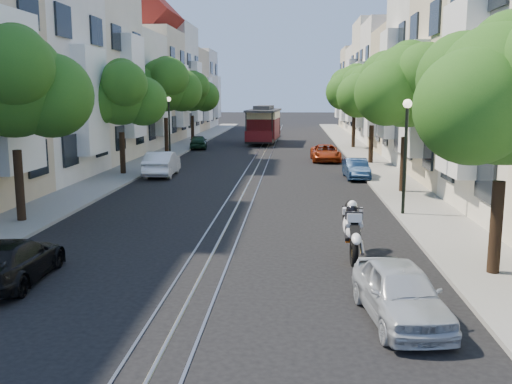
% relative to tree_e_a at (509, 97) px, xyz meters
% --- Properties ---
extents(ground, '(200.00, 200.00, 0.00)m').
position_rel_tree_e_a_xyz_m(ground, '(-7.26, 31.02, -4.40)').
color(ground, black).
rests_on(ground, ground).
extents(sidewalk_east, '(2.50, 80.00, 0.12)m').
position_rel_tree_e_a_xyz_m(sidewalk_east, '(-0.01, 31.02, -4.34)').
color(sidewalk_east, gray).
rests_on(sidewalk_east, ground).
extents(sidewalk_west, '(2.50, 80.00, 0.12)m').
position_rel_tree_e_a_xyz_m(sidewalk_west, '(-14.51, 31.02, -4.34)').
color(sidewalk_west, gray).
rests_on(sidewalk_west, ground).
extents(rail_left, '(0.06, 80.00, 0.02)m').
position_rel_tree_e_a_xyz_m(rail_left, '(-7.81, 31.02, -4.39)').
color(rail_left, gray).
rests_on(rail_left, ground).
extents(rail_slot, '(0.06, 80.00, 0.02)m').
position_rel_tree_e_a_xyz_m(rail_slot, '(-7.26, 31.02, -4.39)').
color(rail_slot, gray).
rests_on(rail_slot, ground).
extents(rail_right, '(0.06, 80.00, 0.02)m').
position_rel_tree_e_a_xyz_m(rail_right, '(-6.71, 31.02, -4.39)').
color(rail_right, gray).
rests_on(rail_right, ground).
extents(lane_line, '(0.08, 80.00, 0.01)m').
position_rel_tree_e_a_xyz_m(lane_line, '(-7.26, 31.02, -4.40)').
color(lane_line, tan).
rests_on(lane_line, ground).
extents(townhouses_east, '(7.75, 72.00, 12.00)m').
position_rel_tree_e_a_xyz_m(townhouses_east, '(4.61, 30.94, 0.79)').
color(townhouses_east, beige).
rests_on(townhouses_east, ground).
extents(townhouses_west, '(7.75, 72.00, 11.76)m').
position_rel_tree_e_a_xyz_m(townhouses_west, '(-19.13, 30.94, 0.68)').
color(townhouses_west, silver).
rests_on(townhouses_west, ground).
extents(tree_e_a, '(4.72, 3.87, 6.27)m').
position_rel_tree_e_a_xyz_m(tree_e_a, '(0.00, 0.00, 0.00)').
color(tree_e_a, black).
rests_on(tree_e_a, ground).
extents(tree_e_b, '(4.93, 4.08, 6.68)m').
position_rel_tree_e_a_xyz_m(tree_e_b, '(0.00, 12.00, 0.34)').
color(tree_e_b, black).
rests_on(tree_e_b, ground).
extents(tree_e_c, '(4.84, 3.99, 6.52)m').
position_rel_tree_e_a_xyz_m(tree_e_c, '(0.00, 23.00, 0.20)').
color(tree_e_c, black).
rests_on(tree_e_c, ground).
extents(tree_e_d, '(5.01, 4.16, 6.85)m').
position_rel_tree_e_a_xyz_m(tree_e_d, '(0.00, 34.00, 0.47)').
color(tree_e_d, black).
rests_on(tree_e_d, ground).
extents(tree_w_a, '(4.93, 4.08, 6.68)m').
position_rel_tree_e_a_xyz_m(tree_w_a, '(-14.40, 5.00, 0.34)').
color(tree_w_a, black).
rests_on(tree_w_a, ground).
extents(tree_w_b, '(4.72, 3.87, 6.27)m').
position_rel_tree_e_a_xyz_m(tree_w_b, '(-14.40, 17.00, 0.00)').
color(tree_w_b, black).
rests_on(tree_w_b, ground).
extents(tree_w_c, '(5.13, 4.28, 7.09)m').
position_rel_tree_e_a_xyz_m(tree_w_c, '(-14.40, 28.00, 0.67)').
color(tree_w_c, black).
rests_on(tree_w_c, ground).
extents(tree_w_d, '(4.84, 3.99, 6.52)m').
position_rel_tree_e_a_xyz_m(tree_w_d, '(-14.40, 39.00, 0.20)').
color(tree_w_d, black).
rests_on(tree_w_d, ground).
extents(lamp_east, '(0.32, 0.32, 4.16)m').
position_rel_tree_e_a_xyz_m(lamp_east, '(-0.96, 7.02, -1.55)').
color(lamp_east, black).
rests_on(lamp_east, ground).
extents(lamp_west, '(0.32, 0.32, 4.16)m').
position_rel_tree_e_a_xyz_m(lamp_west, '(-13.56, 25.02, -1.55)').
color(lamp_west, black).
rests_on(lamp_west, ground).
extents(sportbike_rider, '(0.51, 2.29, 1.58)m').
position_rel_tree_e_a_xyz_m(sportbike_rider, '(-3.38, 1.42, -3.50)').
color(sportbike_rider, black).
rests_on(sportbike_rider, ground).
extents(cable_car, '(3.04, 8.30, 3.14)m').
position_rel_tree_e_a_xyz_m(cable_car, '(-7.76, 38.54, -2.54)').
color(cable_car, black).
rests_on(cable_car, ground).
extents(parked_car_e_near, '(1.79, 3.56, 1.16)m').
position_rel_tree_e_a_xyz_m(parked_car_e_near, '(-2.86, -2.91, -3.82)').
color(parked_car_e_near, '#AFB6BC').
rests_on(parked_car_e_near, ground).
extents(parked_car_e_mid, '(1.26, 3.30, 1.07)m').
position_rel_tree_e_a_xyz_m(parked_car_e_mid, '(-1.66, 16.58, -3.86)').
color(parked_car_e_mid, '#0B1C38').
rests_on(parked_car_e_mid, ground).
extents(parked_car_e_far, '(1.98, 4.09, 1.12)m').
position_rel_tree_e_a_xyz_m(parked_car_e_far, '(-2.86, 24.59, -3.84)').
color(parked_car_e_far, '#972E0D').
rests_on(parked_car_e_far, ground).
extents(parked_car_w_near, '(1.66, 3.76, 1.07)m').
position_rel_tree_e_a_xyz_m(parked_car_w_near, '(-11.66, -1.17, -3.86)').
color(parked_car_w_near, black).
rests_on(parked_car_w_near, ground).
extents(parked_car_w_mid, '(1.62, 4.20, 1.36)m').
position_rel_tree_e_a_xyz_m(parked_car_w_mid, '(-12.25, 16.96, -3.72)').
color(parked_car_w_mid, white).
rests_on(parked_car_w_mid, ground).
extents(parked_car_w_far, '(1.79, 3.53, 1.15)m').
position_rel_tree_e_a_xyz_m(parked_car_w_far, '(-12.86, 32.71, -3.82)').
color(parked_car_w_far, '#13301E').
rests_on(parked_car_w_far, ground).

